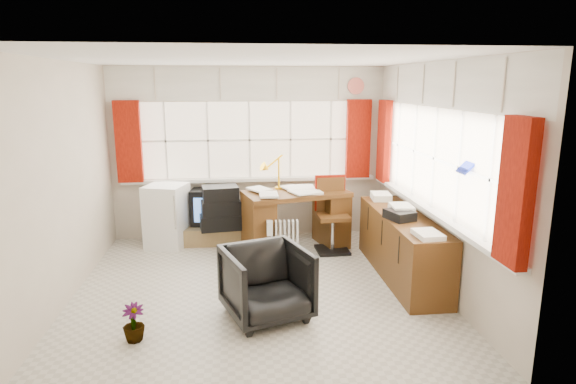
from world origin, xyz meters
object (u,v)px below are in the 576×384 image
(desk, at_px, (296,217))
(desk_lamp, at_px, (279,166))
(mini_fridge, at_px, (167,216))
(task_chair, at_px, (331,211))
(tv_bench, at_px, (214,233))
(crt_tv, at_px, (212,206))
(radiator, at_px, (285,245))
(office_chair, at_px, (267,283))
(credenza, at_px, (402,245))

(desk, height_order, desk_lamp, desk_lamp)
(mini_fridge, bearing_deg, task_chair, -9.45)
(desk_lamp, height_order, tv_bench, desk_lamp)
(crt_tv, bearing_deg, radiator, -47.08)
(tv_bench, distance_m, mini_fridge, 0.72)
(desk_lamp, bearing_deg, office_chair, -98.35)
(tv_bench, xyz_separation_m, mini_fridge, (-0.64, -0.11, 0.32))
(desk, relative_size, radiator, 2.82)
(desk, distance_m, radiator, 0.58)
(office_chair, xyz_separation_m, tv_bench, (-0.61, 2.38, -0.23))
(desk, bearing_deg, mini_fridge, 170.83)
(desk, bearing_deg, office_chair, -105.18)
(radiator, bearing_deg, crt_tv, 132.92)
(desk, relative_size, task_chair, 1.49)
(desk, height_order, mini_fridge, mini_fridge)
(radiator, distance_m, crt_tv, 1.44)
(desk, xyz_separation_m, crt_tv, (-1.17, 0.54, 0.06))
(credenza, relative_size, crt_tv, 3.18)
(desk_lamp, xyz_separation_m, crt_tv, (-0.95, 0.33, -0.63))
(credenza, distance_m, mini_fridge, 3.24)
(office_chair, distance_m, credenza, 1.88)
(tv_bench, bearing_deg, desk, -18.90)
(credenza, distance_m, crt_tv, 2.84)
(desk_lamp, relative_size, task_chair, 0.46)
(crt_tv, bearing_deg, task_chair, -20.79)
(credenza, bearing_deg, tv_bench, 146.30)
(radiator, xyz_separation_m, crt_tv, (-0.96, 1.03, 0.29))
(office_chair, bearing_deg, credenza, 8.74)
(office_chair, height_order, mini_fridge, mini_fridge)
(office_chair, bearing_deg, tv_bench, 85.75)
(desk_lamp, height_order, crt_tv, desk_lamp)
(desk_lamp, distance_m, tv_bench, 1.39)
(crt_tv, bearing_deg, credenza, -35.92)
(desk_lamp, distance_m, task_chair, 0.96)
(mini_fridge, bearing_deg, radiator, -26.36)
(office_chair, distance_m, mini_fridge, 2.60)
(mini_fridge, bearing_deg, desk, -9.17)
(task_chair, xyz_separation_m, mini_fridge, (-2.27, 0.38, -0.10))
(desk, xyz_separation_m, credenza, (1.13, -1.13, -0.07))
(office_chair, relative_size, credenza, 0.39)
(desk_lamp, height_order, radiator, desk_lamp)
(task_chair, relative_size, tv_bench, 0.74)
(task_chair, relative_size, radiator, 1.89)
(desk, xyz_separation_m, mini_fridge, (-1.79, 0.29, -0.01))
(desk_lamp, distance_m, radiator, 1.16)
(radiator, bearing_deg, desk_lamp, 90.60)
(desk_lamp, xyz_separation_m, radiator, (0.01, -0.70, -0.92))
(desk_lamp, xyz_separation_m, mini_fridge, (-1.57, 0.08, -0.70))
(task_chair, bearing_deg, desk_lamp, 156.89)
(radiator, bearing_deg, credenza, -25.29)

